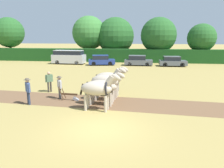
% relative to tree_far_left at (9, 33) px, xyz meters
% --- Properties ---
extents(ground_plane, '(240.00, 240.00, 0.00)m').
position_rel_tree_far_left_xyz_m(ground_plane, '(23.45, -30.18, -5.17)').
color(ground_plane, '#998447').
extents(plowed_furrow_strip, '(35.04, 5.69, 0.01)m').
position_rel_tree_far_left_xyz_m(plowed_furrow_strip, '(17.59, -25.39, -5.16)').
color(plowed_furrow_strip, brown).
rests_on(plowed_furrow_strip, ground).
extents(hedgerow, '(56.14, 1.67, 2.29)m').
position_rel_tree_far_left_xyz_m(hedgerow, '(23.45, -1.49, -4.02)').
color(hedgerow, '#194719').
rests_on(hedgerow, ground).
extents(tree_far_left, '(5.72, 5.72, 8.04)m').
position_rel_tree_far_left_xyz_m(tree_far_left, '(0.00, 0.00, 0.00)').
color(tree_far_left, '#423323').
rests_on(tree_far_left, ground).
extents(tree_left, '(6.42, 6.42, 8.32)m').
position_rel_tree_far_left_xyz_m(tree_left, '(15.27, 2.11, -0.07)').
color(tree_left, '#423323').
rests_on(tree_left, ground).
extents(tree_center_left, '(7.04, 7.04, 8.03)m').
position_rel_tree_far_left_xyz_m(tree_center_left, '(20.39, 2.30, -0.66)').
color(tree_center_left, '#423323').
rests_on(tree_center_left, ground).
extents(tree_center, '(6.33, 6.33, 7.81)m').
position_rel_tree_far_left_xyz_m(tree_center, '(28.35, 0.38, -0.53)').
color(tree_center, '#423323').
rests_on(tree_center, ground).
extents(tree_center_right, '(4.87, 4.87, 6.63)m').
position_rel_tree_far_left_xyz_m(tree_center_right, '(35.65, 0.02, -0.98)').
color(tree_center_right, '#4C3823').
rests_on(tree_center_right, ground).
extents(draft_horse_lead_left, '(2.64, 1.05, 2.40)m').
position_rel_tree_far_left_xyz_m(draft_horse_lead_left, '(22.80, -27.44, -3.79)').
color(draft_horse_lead_left, '#B2A38E').
rests_on(draft_horse_lead_left, ground).
extents(draft_horse_lead_right, '(2.81, 1.03, 2.32)m').
position_rel_tree_far_left_xyz_m(draft_horse_lead_right, '(22.89, -26.33, -3.89)').
color(draft_horse_lead_right, '#B2A38E').
rests_on(draft_horse_lead_right, ground).
extents(draft_horse_trail_left, '(2.68, 1.16, 2.46)m').
position_rel_tree_far_left_xyz_m(draft_horse_trail_left, '(22.96, -25.23, -3.78)').
color(draft_horse_trail_left, '#B2A38E').
rests_on(draft_horse_trail_left, ground).
extents(draft_horse_trail_right, '(2.69, 1.10, 2.39)m').
position_rel_tree_far_left_xyz_m(draft_horse_trail_right, '(23.04, -24.12, -3.78)').
color(draft_horse_trail_right, '#B2A38E').
rests_on(draft_horse_trail_right, ground).
extents(plow, '(1.49, 0.49, 1.13)m').
position_rel_tree_far_left_xyz_m(plow, '(20.45, -25.60, -4.86)').
color(plow, '#4C331E').
rests_on(plow, ground).
extents(farmer_at_plow, '(0.44, 0.56, 1.69)m').
position_rel_tree_far_left_xyz_m(farmer_at_plow, '(19.53, -25.31, -4.18)').
color(farmer_at_plow, '#4C4C4C').
rests_on(farmer_at_plow, ground).
extents(farmer_beside_team, '(0.43, 0.54, 1.63)m').
position_rel_tree_far_left_xyz_m(farmer_beside_team, '(23.44, -22.27, -4.22)').
color(farmer_beside_team, '#28334C').
rests_on(farmer_beside_team, ground).
extents(farmer_onlooker_left, '(0.50, 0.53, 1.80)m').
position_rel_tree_far_left_xyz_m(farmer_onlooker_left, '(17.95, -26.91, -4.09)').
color(farmer_onlooker_left, '#28334C').
rests_on(farmer_onlooker_left, ground).
extents(farmer_onlooker_right, '(0.46, 0.55, 1.69)m').
position_rel_tree_far_left_xyz_m(farmer_onlooker_right, '(17.96, -23.50, -4.19)').
color(farmer_onlooker_right, '#38332D').
rests_on(farmer_onlooker_right, ground).
extents(parked_van, '(5.43, 2.28, 2.24)m').
position_rel_tree_far_left_xyz_m(parked_van, '(13.57, -5.41, -4.02)').
color(parked_van, '#BCBCC1').
rests_on(parked_van, ground).
extents(parked_car_left, '(4.40, 2.63, 1.58)m').
position_rel_tree_far_left_xyz_m(parked_car_left, '(19.13, -6.15, -4.41)').
color(parked_car_left, navy).
rests_on(parked_car_left, ground).
extents(parked_car_center_left, '(4.30, 1.77, 1.58)m').
position_rel_tree_far_left_xyz_m(parked_car_center_left, '(24.91, -5.90, -4.42)').
color(parked_car_center_left, '#565B66').
rests_on(parked_car_center_left, ground).
extents(parked_car_center, '(4.09, 1.99, 1.52)m').
position_rel_tree_far_left_xyz_m(parked_car_center, '(30.11, -6.09, -4.43)').
color(parked_car_center, '#565B66').
rests_on(parked_car_center, ground).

